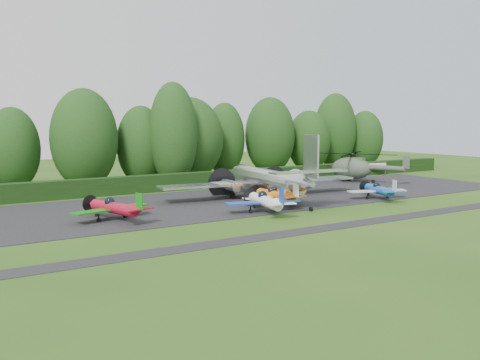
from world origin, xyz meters
TOP-DOWN VIEW (x-y plane):
  - ground at (0.00, 0.00)m, footprint 160.00×160.00m
  - apron at (0.00, 10.00)m, footprint 70.00×18.00m
  - taxiway_verge at (0.00, -6.00)m, footprint 70.00×2.00m
  - hedgerow at (0.00, 21.00)m, footprint 90.00×1.60m
  - transport_plane at (2.74, 9.01)m, footprint 23.10×17.71m
  - light_plane_red at (-15.37, 5.94)m, footprint 7.10×7.47m
  - light_plane_white at (-2.52, 2.04)m, footprint 7.12×7.48m
  - light_plane_orange at (0.92, 5.19)m, footprint 6.50×6.83m
  - light_plane_blue at (12.55, 2.31)m, footprint 6.43×6.76m
  - helicopter at (21.75, 15.79)m, footprint 12.15×14.23m
  - sign_board at (30.78, 19.79)m, footprint 3.32×0.12m
  - tree_0 at (-18.94, 30.98)m, footprint 6.45×6.45m
  - tree_1 at (33.36, 31.86)m, footprint 7.25×7.25m
  - tree_3 at (39.44, 30.77)m, footprint 6.47×6.47m
  - tree_4 at (-3.65, 28.43)m, footprint 6.39×6.39m
  - tree_5 at (-11.22, 27.92)m, footprint 8.12×8.12m
  - tree_6 at (25.94, 29.97)m, footprint 6.98×6.98m
  - tree_8 at (18.58, 30.55)m, footprint 7.79×7.79m
  - tree_10 at (3.66, 28.94)m, footprint 9.37×9.37m
  - tree_11 at (10.86, 31.45)m, footprint 6.07×6.07m
  - tree_12 at (-0.56, 25.26)m, footprint 6.25×6.25m

SIDE VIEW (x-z plane):
  - ground at x=0.00m, z-range 0.00..0.00m
  - hedgerow at x=0.00m, z-range -1.00..1.00m
  - taxiway_verge at x=0.00m, z-range 0.00..0.00m
  - apron at x=0.00m, z-range 0.00..0.01m
  - light_plane_blue at x=12.55m, z-range -0.21..2.26m
  - light_plane_orange at x=0.92m, z-range -0.21..2.29m
  - light_plane_red at x=-15.37m, z-range -0.23..2.50m
  - light_plane_white at x=-2.52m, z-range -0.23..2.51m
  - sign_board at x=30.78m, z-range 0.33..2.19m
  - transport_plane at x=2.74m, z-range -1.64..5.76m
  - helicopter at x=21.75m, z-range 0.15..4.06m
  - tree_6 at x=25.94m, z-range -0.01..9.91m
  - tree_3 at x=39.44m, z-range -0.01..9.96m
  - tree_0 at x=-18.94m, z-range -0.01..9.98m
  - tree_4 at x=-3.65m, z-range -0.01..10.27m
  - tree_11 at x=10.86m, z-range -0.02..10.97m
  - tree_10 at x=3.66m, z-range -0.01..11.55m
  - tree_8 at x=18.58m, z-range -0.01..11.90m
  - tree_5 at x=-11.22m, z-range -0.01..12.28m
  - tree_1 at x=33.36m, z-range -0.01..12.94m
  - tree_12 at x=-0.56m, z-range -0.02..13.27m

